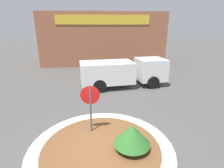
{
  "coord_description": "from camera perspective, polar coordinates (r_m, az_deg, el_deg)",
  "views": [
    {
      "loc": [
        0.07,
        -5.09,
        4.12
      ],
      "look_at": [
        0.61,
        3.94,
        1.14
      ],
      "focal_mm": 28.0,
      "sensor_mm": 36.0,
      "label": 1
    }
  ],
  "objects": [
    {
      "name": "utility_truck",
      "position": [
        12.42,
        3.57,
        4.12
      ],
      "size": [
        6.26,
        2.89,
        1.92
      ],
      "rotation": [
        0.0,
        0.0,
        0.15
      ],
      "color": "white",
      "rests_on": "ground_plane"
    },
    {
      "name": "stop_sign",
      "position": [
        6.68,
        -7.09,
        -5.63
      ],
      "size": [
        0.73,
        0.07,
        2.07
      ],
      "color": "#4C4C51",
      "rests_on": "ground_plane"
    },
    {
      "name": "traffic_island",
      "position": [
        6.5,
        -3.52,
        -20.29
      ],
      "size": [
        5.0,
        5.0,
        0.14
      ],
      "color": "silver",
      "rests_on": "ground_plane"
    },
    {
      "name": "island_shrub",
      "position": [
        6.1,
        6.57,
        -16.08
      ],
      "size": [
        1.24,
        1.24,
        0.91
      ],
      "color": "brown",
      "rests_on": "traffic_island"
    },
    {
      "name": "storefront_building",
      "position": [
        21.34,
        -2.99,
        14.64
      ],
      "size": [
        13.25,
        6.07,
        5.57
      ],
      "color": "#93563D",
      "rests_on": "ground_plane"
    },
    {
      "name": "ground_plane",
      "position": [
        6.55,
        -3.51,
        -20.77
      ],
      "size": [
        120.0,
        120.0,
        0.0
      ],
      "primitive_type": "plane",
      "color": "#514F4C"
    }
  ]
}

